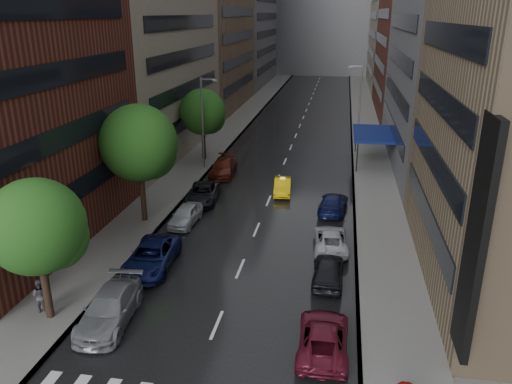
# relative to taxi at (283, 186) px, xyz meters

# --- Properties ---
(ground) EXTENTS (220.00, 220.00, 0.00)m
(ground) POSITION_rel_taxi_xyz_m (-0.93, -24.05, -0.67)
(ground) COLOR gray
(ground) RESTS_ON ground
(road) EXTENTS (14.00, 140.00, 0.01)m
(road) POSITION_rel_taxi_xyz_m (-0.93, 25.95, -0.66)
(road) COLOR black
(road) RESTS_ON ground
(sidewalk_left) EXTENTS (4.00, 140.00, 0.15)m
(sidewalk_left) POSITION_rel_taxi_xyz_m (-9.93, 25.95, -0.59)
(sidewalk_left) COLOR gray
(sidewalk_left) RESTS_ON ground
(sidewalk_right) EXTENTS (4.00, 140.00, 0.15)m
(sidewalk_right) POSITION_rel_taxi_xyz_m (8.07, 25.95, -0.59)
(sidewalk_right) COLOR gray
(sidewalk_right) RESTS_ON ground
(buildings_left) EXTENTS (8.00, 108.00, 38.00)m
(buildings_left) POSITION_rel_taxi_xyz_m (-15.93, 34.74, 15.32)
(buildings_left) COLOR maroon
(buildings_left) RESTS_ON ground
(buildings_right) EXTENTS (8.05, 109.10, 36.00)m
(buildings_right) POSITION_rel_taxi_xyz_m (14.07, 32.65, 14.37)
(buildings_right) COLOR #937A5B
(buildings_right) RESTS_ON ground
(building_far) EXTENTS (40.00, 14.00, 32.00)m
(building_far) POSITION_rel_taxi_xyz_m (-0.93, 93.95, 15.33)
(building_far) COLOR slate
(building_far) RESTS_ON ground
(tree_near) EXTENTS (4.77, 4.77, 7.60)m
(tree_near) POSITION_rel_taxi_xyz_m (-9.53, -20.97, 4.53)
(tree_near) COLOR #382619
(tree_near) RESTS_ON ground
(tree_mid) EXTENTS (5.60, 5.60, 8.92)m
(tree_mid) POSITION_rel_taxi_xyz_m (-9.53, -8.01, 5.44)
(tree_mid) COLOR #382619
(tree_mid) RESTS_ON ground
(tree_far) EXTENTS (4.79, 4.79, 7.63)m
(tree_far) POSITION_rel_taxi_xyz_m (-9.53, 8.90, 4.55)
(tree_far) COLOR #382619
(tree_far) RESTS_ON ground
(taxi) EXTENTS (1.76, 4.16, 1.33)m
(taxi) POSITION_rel_taxi_xyz_m (0.00, 0.00, 0.00)
(taxi) COLOR yellow
(taxi) RESTS_ON ground
(parked_cars_left) EXTENTS (2.94, 30.62, 1.61)m
(parked_cars_left) POSITION_rel_taxi_xyz_m (-6.33, -9.14, 0.10)
(parked_cars_left) COLOR gray
(parked_cars_left) RESTS_ON ground
(parked_cars_right) EXTENTS (2.56, 22.67, 1.51)m
(parked_cars_right) POSITION_rel_taxi_xyz_m (4.47, -12.59, 0.04)
(parked_cars_right) COLOR maroon
(parked_cars_right) RESTS_ON ground
(ped_black_umbrella) EXTENTS (0.96, 0.98, 2.09)m
(ped_black_umbrella) POSITION_rel_taxi_xyz_m (-10.19, -20.58, 0.71)
(ped_black_umbrella) COLOR #4C4B50
(ped_black_umbrella) RESTS_ON sidewalk_left
(street_lamp_left) EXTENTS (1.74, 0.22, 9.00)m
(street_lamp_left) POSITION_rel_taxi_xyz_m (-8.65, 5.95, 4.22)
(street_lamp_left) COLOR gray
(street_lamp_left) RESTS_ON sidewalk_left
(street_lamp_right) EXTENTS (1.74, 0.22, 9.00)m
(street_lamp_right) POSITION_rel_taxi_xyz_m (6.79, 20.95, 4.22)
(street_lamp_right) COLOR gray
(street_lamp_right) RESTS_ON sidewalk_right
(awning) EXTENTS (4.00, 8.00, 3.12)m
(awning) POSITION_rel_taxi_xyz_m (8.05, 10.95, 2.47)
(awning) COLOR navy
(awning) RESTS_ON sidewalk_right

